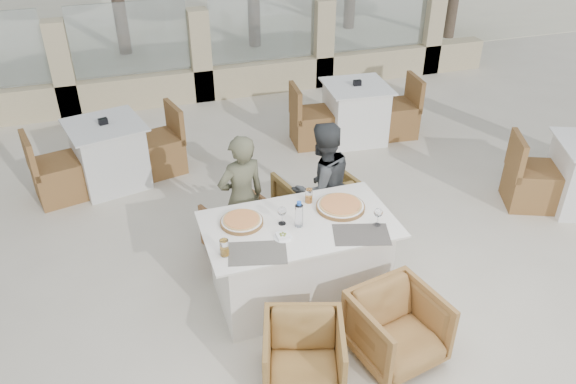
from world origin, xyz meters
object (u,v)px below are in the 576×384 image
object	(u,v)px
armchair_near_left	(304,356)
bg_table_b	(355,113)
water_bottle	(299,214)
pizza_left	(242,221)
pizza_right	(341,206)
armchair_far_right	(316,203)
diner_right	(322,187)
dining_table	(299,260)
beer_glass_left	(224,248)
wine_glass_corner	(378,216)
beer_glass_right	(309,196)
armchair_far_left	(241,228)
olive_dish	(283,236)
bg_table_a	(109,154)
wine_glass_centre	(282,215)
diner_left	(242,198)
armchair_near_right	(397,328)

from	to	relation	value
armchair_near_left	bg_table_b	size ratio (longest dim) A/B	0.36
water_bottle	bg_table_b	distance (m)	3.31
pizza_left	pizza_right	xyz separation A→B (m)	(0.87, -0.05, 0.00)
armchair_far_right	diner_right	distance (m)	0.41
pizza_left	diner_right	xyz separation A→B (m)	(0.91, 0.51, -0.13)
dining_table	beer_glass_left	xyz separation A→B (m)	(-0.68, -0.22, 0.45)
beer_glass_left	pizza_right	bearing A→B (deg)	16.32
wine_glass_corner	beer_glass_right	xyz separation A→B (m)	(-0.42, 0.51, -0.03)
armchair_far_left	dining_table	bearing A→B (deg)	91.07
olive_dish	armchair_far_right	xyz separation A→B (m)	(0.69, 1.05, -0.47)
bg_table_b	armchair_near_left	bearing A→B (deg)	-114.04
bg_table_b	bg_table_a	bearing A→B (deg)	-171.33
bg_table_b	pizza_right	bearing A→B (deg)	-111.94
olive_dish	wine_glass_centre	bearing A→B (deg)	74.14
armchair_far_right	bg_table_b	bearing A→B (deg)	-137.73
bg_table_b	diner_left	bearing A→B (deg)	-130.74
bg_table_a	armchair_near_left	bearing A→B (deg)	-84.47
dining_table	armchair_far_left	distance (m)	0.84
pizza_right	wine_glass_centre	xyz separation A→B (m)	(-0.55, -0.06, 0.06)
water_bottle	armchair_far_left	world-z (taller)	water_bottle
dining_table	armchair_far_left	world-z (taller)	dining_table
beer_glass_right	armchair_near_left	bearing A→B (deg)	-111.23
bg_table_b	wine_glass_centre	bearing A→B (deg)	-120.04
diner_left	armchair_near_right	bearing A→B (deg)	103.23
armchair_near_left	dining_table	bearing A→B (deg)	90.90
armchair_far_left	armchair_near_left	size ratio (longest dim) A/B	1.00
pizza_left	diner_right	world-z (taller)	diner_right
beer_glass_left	bg_table_a	xyz separation A→B (m)	(-0.77, 2.74, -0.45)
beer_glass_right	bg_table_b	world-z (taller)	beer_glass_right
armchair_near_right	diner_left	world-z (taller)	diner_left
armchair_near_left	bg_table_b	xyz separation A→B (m)	(2.04, 3.66, 0.11)
armchair_far_right	armchair_near_right	distance (m)	1.81
beer_glass_left	beer_glass_right	size ratio (longest dim) A/B	1.06
wine_glass_centre	armchair_near_left	world-z (taller)	wine_glass_centre
armchair_near_left	bg_table_b	bearing A→B (deg)	78.84
wine_glass_corner	diner_right	size ratio (longest dim) A/B	0.14
pizza_right	olive_dish	world-z (taller)	pizza_right
beer_glass_right	diner_left	size ratio (longest dim) A/B	0.10
water_bottle	armchair_far_right	size ratio (longest dim) A/B	0.33
water_bottle	diner_right	size ratio (longest dim) A/B	0.18
armchair_far_right	bg_table_a	size ratio (longest dim) A/B	0.43
bg_table_b	beer_glass_right	bearing A→B (deg)	-117.57
dining_table	beer_glass_right	world-z (taller)	beer_glass_right
wine_glass_corner	armchair_near_left	xyz separation A→B (m)	(-0.89, -0.70, -0.59)
armchair_far_right	bg_table_b	distance (m)	2.22
olive_dish	diner_left	distance (m)	0.89
olive_dish	armchair_near_right	size ratio (longest dim) A/B	0.17
diner_left	pizza_right	bearing A→B (deg)	126.99
armchair_near_left	diner_left	bearing A→B (deg)	109.00
beer_glass_left	armchair_near_left	size ratio (longest dim) A/B	0.23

